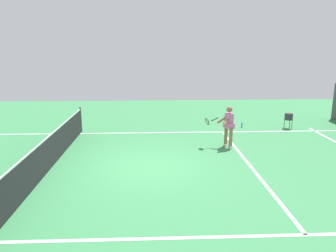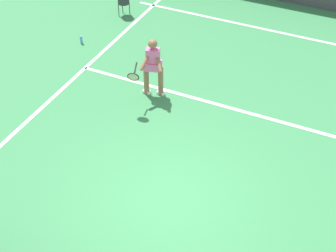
% 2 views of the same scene
% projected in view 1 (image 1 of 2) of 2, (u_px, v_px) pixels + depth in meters
% --- Properties ---
extents(ground_plane, '(25.71, 25.71, 0.00)m').
position_uv_depth(ground_plane, '(147.00, 166.00, 10.39)').
color(ground_plane, '#38844C').
extents(service_line_marking, '(8.13, 0.10, 0.01)m').
position_uv_depth(service_line_marking, '(249.00, 164.00, 10.53)').
color(service_line_marking, white).
rests_on(service_line_marking, ground).
extents(sideline_left_marking, '(0.10, 17.78, 0.01)m').
position_uv_depth(sideline_left_marking, '(144.00, 239.00, 6.45)').
color(sideline_left_marking, white).
rests_on(sideline_left_marking, ground).
extents(sideline_right_marking, '(0.10, 17.78, 0.01)m').
position_uv_depth(sideline_right_marking, '(149.00, 133.00, 14.34)').
color(sideline_right_marking, white).
rests_on(sideline_right_marking, ground).
extents(court_net, '(8.81, 0.08, 1.11)m').
position_uv_depth(court_net, '(50.00, 151.00, 10.14)').
color(court_net, '#4C4C51').
rests_on(court_net, ground).
extents(tennis_player, '(0.65, 1.08, 1.55)m').
position_uv_depth(tennis_player, '(228.00, 125.00, 12.12)').
color(tennis_player, '#8C6647').
rests_on(tennis_player, ground).
extents(ball_hopper, '(0.36, 0.36, 0.74)m').
position_uv_depth(ball_hopper, '(289.00, 117.00, 14.99)').
color(ball_hopper, '#333338').
rests_on(ball_hopper, ground).
extents(water_bottle, '(0.07, 0.07, 0.24)m').
position_uv_depth(water_bottle, '(242.00, 125.00, 15.26)').
color(water_bottle, '#4C9EE5').
rests_on(water_bottle, ground).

